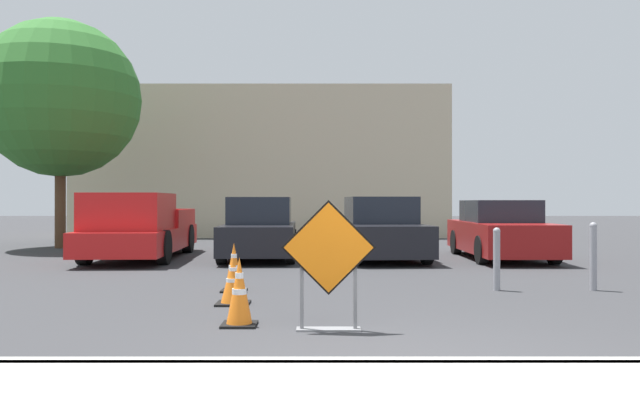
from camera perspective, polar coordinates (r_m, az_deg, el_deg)
The scene contains 14 objects.
ground_plane at distance 15.11m, azimuth 3.08°, elevation -5.54°, with size 96.00×96.00×0.00m, color #333335.
curb_lip at distance 5.26m, azimuth 9.13°, elevation -14.97°, with size 25.45×0.20×0.14m.
road_closed_sign at distance 6.84m, azimuth 0.79°, elevation -5.46°, with size 1.04×0.20×1.43m.
traffic_cone_nearest at distance 7.24m, azimuth -7.38°, elevation -8.36°, with size 0.40×0.40×0.78m.
traffic_cone_second at distance 8.73m, azimuth -7.94°, elevation -7.36°, with size 0.45×0.45×0.66m.
traffic_cone_third at distance 9.97m, azimuth -7.87°, elevation -6.16°, with size 0.39×0.39×0.77m.
pickup_truck at distance 15.94m, azimuth -16.27°, elevation -2.62°, with size 2.18×5.61×1.62m.
parked_car_nearest at distance 15.51m, azimuth -5.51°, elevation -2.82°, with size 1.86×4.06×1.53m.
parked_car_second at distance 15.46m, azimuth 5.58°, elevation -2.83°, with size 2.08×4.32×1.54m.
parked_car_third at distance 16.15m, azimuth 16.18°, elevation -2.78°, with size 1.88×4.51×1.46m.
bollard_nearest at distance 10.37m, azimuth 15.86°, elevation -5.06°, with size 0.12×0.12×1.01m.
bollard_second at distance 10.88m, azimuth 23.72°, elevation -4.59°, with size 0.12×0.12×1.09m.
building_facade_backdrop at distance 26.90m, azimuth -5.04°, elevation 3.24°, with size 15.02×5.00×6.03m.
street_tree_behind_lot at distance 20.89m, azimuth -22.64°, elevation 8.54°, with size 4.81×4.81×6.99m.
Camera 1 is at (-0.81, -5.02, 1.41)m, focal length 35.00 mm.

